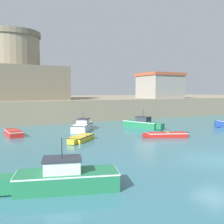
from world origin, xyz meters
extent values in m
plane|color=teal|center=(0.00, 0.00, 0.00)|extent=(200.00, 200.00, 0.00)
cube|color=gray|center=(0.00, 42.08, 1.55)|extent=(120.00, 40.00, 3.11)
cube|color=#237A4C|center=(4.27, 14.41, 0.39)|extent=(2.88, 4.76, 0.78)
cube|color=#237A4C|center=(5.14, 11.96, 0.39)|extent=(0.96, 0.87, 0.66)
cube|color=white|center=(4.27, 14.41, 0.74)|extent=(2.91, 4.81, 0.07)
cube|color=#333842|center=(4.34, 14.19, 1.03)|extent=(1.55, 1.86, 0.50)
cube|color=#2D333D|center=(4.34, 14.19, 1.32)|extent=(1.66, 2.01, 0.08)
cylinder|color=black|center=(4.34, 14.19, 1.81)|extent=(0.04, 0.04, 0.90)
cube|color=red|center=(2.78, 7.92, 0.22)|extent=(3.84, 2.51, 0.43)
cube|color=red|center=(0.84, 8.74, 0.22)|extent=(0.74, 0.80, 0.37)
cube|color=white|center=(2.78, 7.92, 0.39)|extent=(3.88, 2.54, 0.07)
cube|color=#997F5B|center=(2.78, 7.92, 0.47)|extent=(0.57, 0.99, 0.08)
cube|color=black|center=(4.58, 7.16, 0.27)|extent=(0.26, 0.26, 0.36)
cube|color=#237A4C|center=(-9.84, -0.47, 0.40)|extent=(4.72, 2.85, 0.81)
cube|color=#237A4C|center=(-12.29, 0.31, 0.40)|extent=(0.93, 1.04, 0.69)
cube|color=white|center=(-9.84, -0.47, 0.77)|extent=(4.77, 2.87, 0.07)
cube|color=silver|center=(-10.05, -0.41, 1.08)|extent=(1.84, 1.59, 0.54)
cube|color=#2D333D|center=(-10.05, -0.41, 1.39)|extent=(1.99, 1.71, 0.08)
cylinder|color=black|center=(-10.05, -0.41, 1.88)|extent=(0.04, 0.04, 0.90)
cube|color=red|center=(-10.05, 15.54, 0.26)|extent=(1.43, 3.27, 0.53)
cube|color=red|center=(-10.16, 17.41, 0.26)|extent=(0.71, 0.60, 0.45)
cube|color=white|center=(-10.05, 15.54, 0.49)|extent=(1.44, 3.30, 0.07)
cube|color=#997F5B|center=(-10.05, 15.54, 0.57)|extent=(1.06, 0.26, 0.08)
cube|color=yellow|center=(-5.14, 9.96, 0.23)|extent=(2.96, 2.85, 0.46)
cube|color=yellow|center=(-6.41, 8.79, 0.23)|extent=(0.84, 0.85, 0.39)
cube|color=black|center=(-5.14, 9.96, 0.42)|extent=(2.99, 2.88, 0.07)
cube|color=#997F5B|center=(-5.14, 9.96, 0.50)|extent=(0.84, 0.88, 0.08)
cube|color=white|center=(-2.73, 15.77, 0.37)|extent=(3.86, 4.69, 0.75)
cube|color=white|center=(-1.24, 17.97, 0.37)|extent=(1.08, 1.04, 0.63)
cube|color=black|center=(-2.73, 15.77, 0.71)|extent=(3.90, 4.73, 0.07)
cube|color=silver|center=(-2.60, 15.96, 0.97)|extent=(1.86, 1.98, 0.46)
cube|color=#2D333D|center=(-2.60, 15.96, 1.24)|extent=(2.00, 2.14, 0.08)
cylinder|color=black|center=(-2.60, 15.96, 1.73)|extent=(0.04, 0.04, 0.90)
cube|color=#284C9E|center=(12.65, 10.50, 0.41)|extent=(0.75, 0.80, 0.69)
cube|color=#796C57|center=(-8.00, 31.31, 5.49)|extent=(13.80, 13.80, 4.76)
cylinder|color=gray|center=(-8.00, 31.31, 7.77)|extent=(8.14, 8.14, 9.32)
cylinder|color=#796C57|center=(-8.00, 31.31, 12.83)|extent=(8.55, 8.55, 0.80)
cube|color=gray|center=(16.00, 25.98, 5.07)|extent=(6.41, 5.94, 3.93)
cube|color=#B25133|center=(16.00, 25.98, 7.29)|extent=(6.73, 6.24, 0.50)
camera|label=1|loc=(-13.38, -11.44, 4.36)|focal=42.00mm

